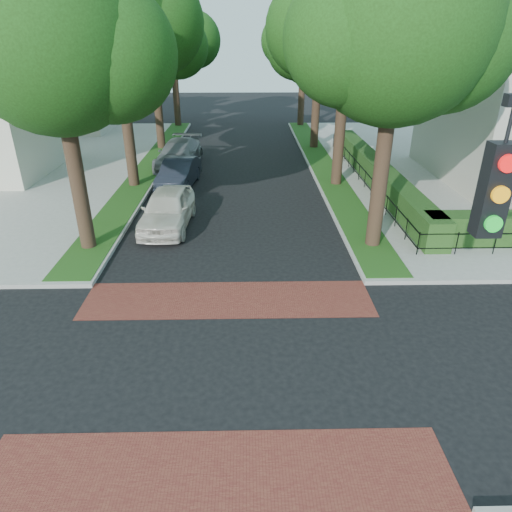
# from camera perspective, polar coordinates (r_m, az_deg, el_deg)

# --- Properties ---
(ground) EXTENTS (120.00, 120.00, 0.00)m
(ground) POSITION_cam_1_polar(r_m,az_deg,el_deg) (11.83, -4.03, -13.54)
(ground) COLOR black
(ground) RESTS_ON ground
(crosswalk_far) EXTENTS (9.00, 2.20, 0.01)m
(crosswalk_far) POSITION_cam_1_polar(r_m,az_deg,el_deg) (14.44, -3.49, -5.42)
(crosswalk_far) COLOR maroon
(crosswalk_far) RESTS_ON ground
(crosswalk_near) EXTENTS (9.00, 2.20, 0.01)m
(crosswalk_near) POSITION_cam_1_polar(r_m,az_deg,el_deg) (9.58, -4.94, -25.78)
(crosswalk_near) COLOR maroon
(crosswalk_near) RESTS_ON ground
(grass_strip_ne) EXTENTS (1.60, 29.80, 0.02)m
(grass_strip_ne) POSITION_cam_1_polar(r_m,az_deg,el_deg) (29.55, 8.32, 11.30)
(grass_strip_ne) COLOR #224814
(grass_strip_ne) RESTS_ON sidewalk_ne
(grass_strip_nw) EXTENTS (1.60, 29.80, 0.02)m
(grass_strip_nw) POSITION_cam_1_polar(r_m,az_deg,el_deg) (29.77, -13.06, 11.02)
(grass_strip_nw) COLOR #224814
(grass_strip_nw) RESTS_ON sidewalk_nw
(tree_right_near) EXTENTS (7.75, 6.67, 10.66)m
(tree_right_near) POSITION_cam_1_polar(r_m,az_deg,el_deg) (17.09, 17.49, 25.30)
(tree_right_near) COLOR black
(tree_right_near) RESTS_ON sidewalk_ne
(tree_right_mid) EXTENTS (8.25, 7.09, 11.22)m
(tree_right_mid) POSITION_cam_1_polar(r_m,az_deg,el_deg) (24.88, 11.63, 26.60)
(tree_right_mid) COLOR black
(tree_right_mid) RESTS_ON sidewalk_ne
(tree_right_far) EXTENTS (7.25, 6.23, 9.74)m
(tree_right_far) POSITION_cam_1_polar(r_m,az_deg,el_deg) (33.71, 8.05, 24.72)
(tree_right_far) COLOR black
(tree_right_far) RESTS_ON sidewalk_ne
(tree_right_back) EXTENTS (7.50, 6.45, 10.20)m
(tree_right_back) POSITION_cam_1_polar(r_m,az_deg,el_deg) (42.64, 6.12, 25.52)
(tree_right_back) COLOR black
(tree_right_back) RESTS_ON sidewalk_ne
(tree_left_near) EXTENTS (7.50, 6.45, 10.20)m
(tree_left_near) POSITION_cam_1_polar(r_m,az_deg,el_deg) (17.42, -23.40, 23.26)
(tree_left_near) COLOR black
(tree_left_near) RESTS_ON sidewalk_nw
(tree_left_mid) EXTENTS (8.00, 6.88, 11.48)m
(tree_left_mid) POSITION_cam_1_polar(r_m,az_deg,el_deg) (25.10, -16.92, 26.90)
(tree_left_mid) COLOR black
(tree_left_mid) RESTS_ON sidewalk_nw
(tree_left_far) EXTENTS (7.00, 6.02, 9.86)m
(tree_left_far) POSITION_cam_1_polar(r_m,az_deg,el_deg) (33.87, -12.61, 24.76)
(tree_left_far) COLOR black
(tree_left_far) RESTS_ON sidewalk_nw
(tree_left_back) EXTENTS (7.75, 6.66, 10.44)m
(tree_left_back) POSITION_cam_1_polar(r_m,az_deg,el_deg) (42.78, -10.28, 25.48)
(tree_left_back) COLOR black
(tree_left_back) RESTS_ON sidewalk_nw
(hedge_main_road) EXTENTS (1.00, 18.00, 1.20)m
(hedge_main_road) POSITION_cam_1_polar(r_m,az_deg,el_deg) (26.03, 14.87, 10.05)
(hedge_main_road) COLOR #193A14
(hedge_main_road) RESTS_ON sidewalk_ne
(fence_main_road) EXTENTS (0.06, 18.00, 0.90)m
(fence_main_road) POSITION_cam_1_polar(r_m,az_deg,el_deg) (25.86, 13.10, 9.80)
(fence_main_road) COLOR black
(fence_main_road) RESTS_ON sidewalk_ne
(house_left_far) EXTENTS (10.00, 9.00, 10.14)m
(house_left_far) POSITION_cam_1_polar(r_m,az_deg,el_deg) (44.22, -24.20, 20.70)
(house_left_far) COLOR #BAB6A7
(house_left_far) RESTS_ON sidewalk_nw
(parked_car_front) EXTENTS (2.13, 4.87, 1.63)m
(parked_car_front) POSITION_cam_1_polar(r_m,az_deg,el_deg) (19.90, -11.01, 5.81)
(parked_car_front) COLOR silver
(parked_car_front) RESTS_ON ground
(parked_car_middle) EXTENTS (2.07, 4.69, 1.50)m
(parked_car_middle) POSITION_cam_1_polar(r_m,az_deg,el_deg) (25.41, -9.63, 10.17)
(parked_car_middle) COLOR black
(parked_car_middle) RESTS_ON ground
(parked_car_rear) EXTENTS (2.81, 5.77, 1.62)m
(parked_car_rear) POSITION_cam_1_polar(r_m,az_deg,el_deg) (29.47, -9.62, 12.47)
(parked_car_rear) COLOR slate
(parked_car_rear) RESTS_ON ground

